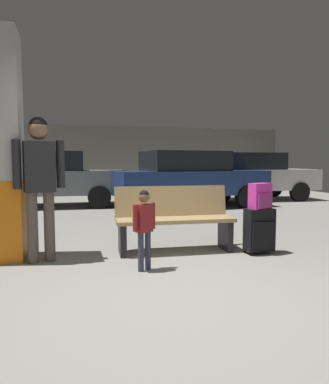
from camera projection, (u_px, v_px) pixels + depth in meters
name	position (u px, v px, depth m)	size (l,w,h in m)	color
ground_plane	(118.00, 226.00, 7.04)	(18.00, 18.00, 0.10)	gray
garage_back_wall	(91.00, 158.00, 15.45)	(18.00, 0.12, 2.80)	slate
bench	(174.00, 219.00, 4.89)	(1.63, 0.62, 0.89)	tan
suitcase	(260.00, 230.00, 4.74)	(0.39, 0.25, 0.60)	black
backpack_bright	(260.00, 196.00, 4.70)	(0.31, 0.24, 0.34)	#D833A5
child	(144.00, 221.00, 3.97)	(0.28, 0.18, 0.91)	#33384C
adult	(39.00, 173.00, 4.28)	(0.59, 0.28, 1.76)	brown
parked_car_near	(188.00, 177.00, 9.65)	(4.26, 2.14, 1.51)	navy
parked_car_far	(48.00, 177.00, 9.75)	(4.15, 1.89, 1.51)	slate
parked_car_side	(249.00, 175.00, 11.47)	(4.18, 1.95, 1.51)	silver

